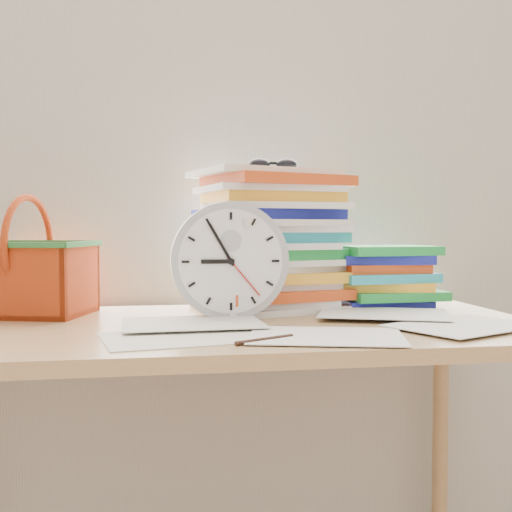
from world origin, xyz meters
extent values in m
cube|color=silver|center=(0.00, 2.00, 1.35)|extent=(4.00, 0.04, 2.70)
cube|color=beige|center=(0.00, 1.98, 1.30)|extent=(2.40, 0.01, 2.50)
cube|color=#AA8250|center=(0.00, 1.60, 0.73)|extent=(1.40, 0.70, 0.03)
cylinder|color=#AA8250|center=(0.65, 1.90, 0.36)|extent=(0.04, 0.04, 0.72)
cylinder|color=#AEAFB2|center=(0.01, 1.67, 0.89)|extent=(0.27, 0.05, 0.27)
cylinder|color=black|center=(0.04, 1.36, 0.75)|extent=(0.12, 0.07, 0.01)
camera|label=1|loc=(-0.17, 0.19, 0.96)|focal=45.00mm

